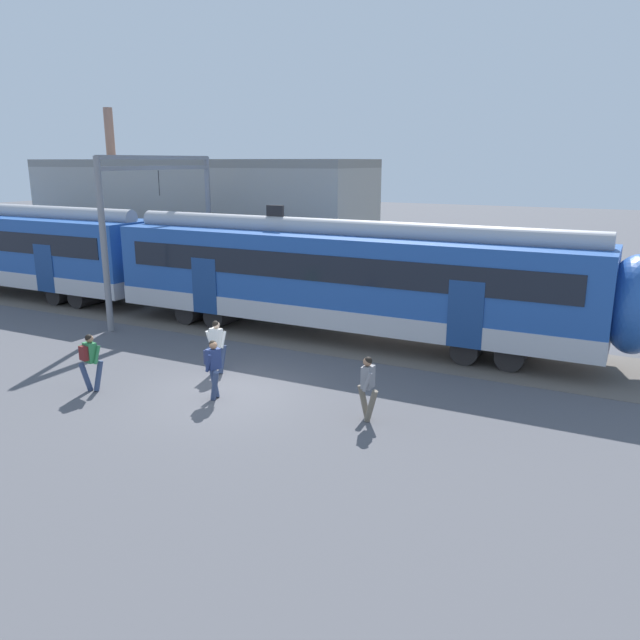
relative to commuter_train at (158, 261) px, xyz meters
The scene contains 9 objects.
ground_plane 10.75m from the commuter_train, 38.43° to the right, with size 160.00×160.00×0.00m, color #515156.
track_bed 3.35m from the commuter_train, behind, with size 80.00×4.40×0.01m, color #605951.
commuter_train is the anchor object (origin of this frame).
pedestrian_green 9.51m from the commuter_train, 60.37° to the right, with size 0.61×0.61×1.67m.
pedestrian_white 8.80m from the commuter_train, 37.70° to the right, with size 0.58×0.62×1.67m.
pedestrian_navy 10.80m from the commuter_train, 41.24° to the right, with size 0.59×0.63×1.67m.
pedestrian_grey 14.03m from the commuter_train, 27.76° to the right, with size 0.63×0.54×1.67m.
catenary_gantry 2.09m from the commuter_train, ahead, with size 0.24×6.64×6.53m.
background_building 7.87m from the commuter_train, 116.03° to the left, with size 19.28×5.00×9.20m.
Camera 1 is at (9.73, -13.48, 6.32)m, focal length 35.00 mm.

